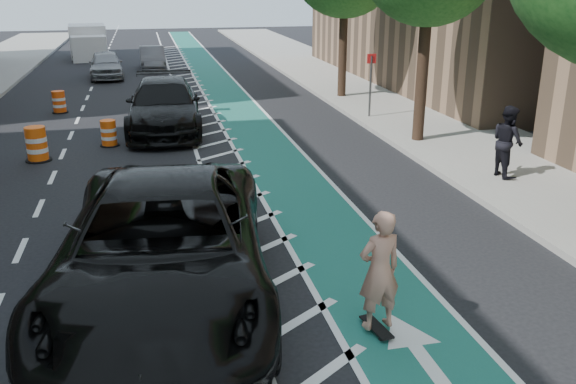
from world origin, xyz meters
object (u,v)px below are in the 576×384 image
object	(u,v)px
skateboarder	(379,270)
suv_near	(163,247)
suv_far	(164,106)
barrel_a	(37,145)

from	to	relation	value
skateboarder	suv_near	xyz separation A→B (m)	(-3.06, 1.64, -0.03)
suv_near	suv_far	size ratio (longest dim) A/B	1.18
skateboarder	suv_far	xyz separation A→B (m)	(-2.59, 13.96, -0.15)
suv_far	barrel_a	distance (m)	4.87
skateboarder	barrel_a	bearing A→B (deg)	-68.92
suv_near	skateboarder	bearing A→B (deg)	-21.81
suv_near	suv_far	distance (m)	12.33
suv_far	skateboarder	bearing A→B (deg)	-76.52
suv_near	barrel_a	bearing A→B (deg)	116.11
skateboarder	suv_far	world-z (taller)	skateboarder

